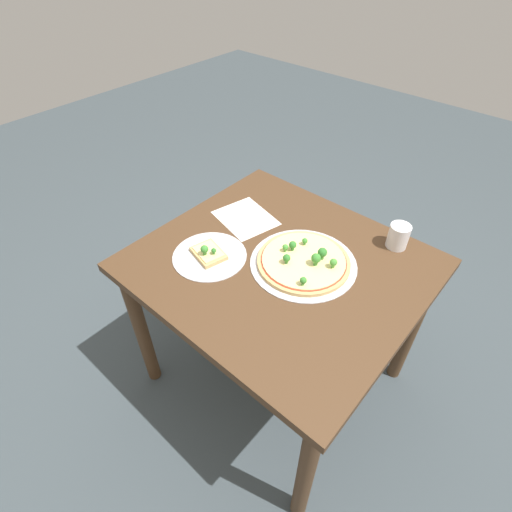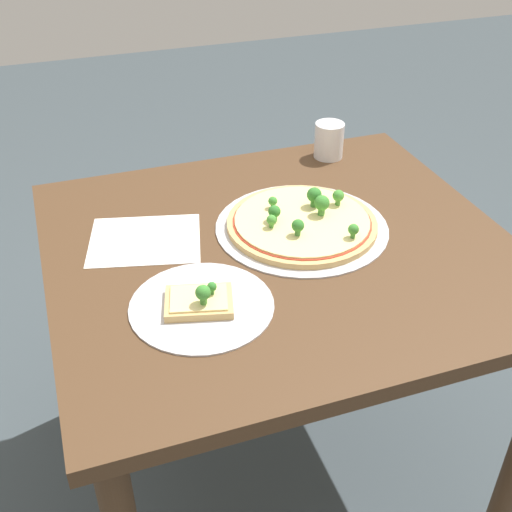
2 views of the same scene
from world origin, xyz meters
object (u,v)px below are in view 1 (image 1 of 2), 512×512
Objects in this scene: pizza_tray_whole at (304,261)px; drinking_cup at (398,236)px; dining_table at (279,282)px; pizza_tray_slice at (209,254)px.

pizza_tray_whole is 0.38m from drinking_cup.
dining_table is 10.43× the size of drinking_cup.
pizza_tray_slice is 0.73m from drinking_cup.
drinking_cup is at bearing 56.85° from pizza_tray_whole.
dining_table is 2.55× the size of pizza_tray_whole.
pizza_tray_whole is 0.36m from pizza_tray_slice.
dining_table is 0.49m from drinking_cup.
pizza_tray_whole is at bearing -123.15° from drinking_cup.
pizza_tray_slice reaches higher than dining_table.
pizza_tray_slice is at bearing -145.46° from dining_table.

